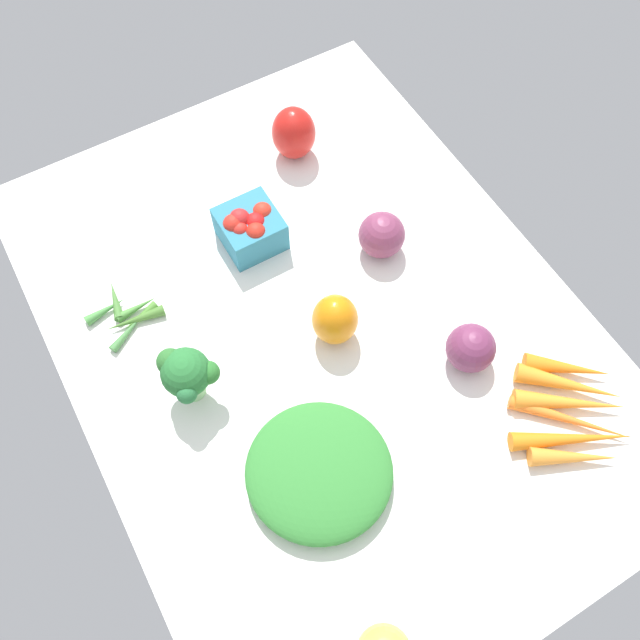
# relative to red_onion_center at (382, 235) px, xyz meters

# --- Properties ---
(tablecloth) EXTENTS (1.04, 0.76, 0.02)m
(tablecloth) POSITION_rel_red_onion_center_xyz_m (-0.08, 0.16, -0.05)
(tablecloth) COLOR white
(tablecloth) RESTS_ON ground
(red_onion_center) EXTENTS (0.08, 0.08, 0.08)m
(red_onion_center) POSITION_rel_red_onion_center_xyz_m (0.00, 0.00, 0.00)
(red_onion_center) COLOR #7F3757
(red_onion_center) RESTS_ON tablecloth
(okra_pile) EXTENTS (0.12, 0.12, 0.02)m
(okra_pile) POSITION_rel_red_onion_center_xyz_m (0.09, 0.41, -0.03)
(okra_pile) COLOR #4C8D3C
(okra_pile) RESTS_ON tablecloth
(bell_pepper_orange) EXTENTS (0.09, 0.09, 0.09)m
(bell_pepper_orange) POSITION_rel_red_onion_center_xyz_m (-0.10, 0.15, 0.01)
(bell_pepper_orange) COLOR orange
(bell_pepper_orange) RESTS_ON tablecloth
(broccoli_head) EXTENTS (0.09, 0.08, 0.11)m
(broccoli_head) POSITION_rel_red_onion_center_xyz_m (-0.08, 0.37, 0.03)
(broccoli_head) COLOR #96CE8A
(broccoli_head) RESTS_ON tablecloth
(berry_basket) EXTENTS (0.09, 0.09, 0.08)m
(berry_basket) POSITION_rel_red_onion_center_xyz_m (0.12, 0.18, 0.00)
(berry_basket) COLOR teal
(berry_basket) RESTS_ON tablecloth
(leafy_greens_clump) EXTENTS (0.28, 0.28, 0.05)m
(leafy_greens_clump) POSITION_rel_red_onion_center_xyz_m (-0.28, 0.28, -0.01)
(leafy_greens_clump) COLOR #338233
(leafy_greens_clump) RESTS_ON tablecloth
(carrot_bunch) EXTENTS (0.20, 0.21, 0.03)m
(carrot_bunch) POSITION_rel_red_onion_center_xyz_m (-0.38, -0.08, -0.02)
(carrot_bunch) COLOR orange
(carrot_bunch) RESTS_ON tablecloth
(red_onion_near_basket) EXTENTS (0.07, 0.07, 0.07)m
(red_onion_near_basket) POSITION_rel_red_onion_center_xyz_m (-0.23, -0.01, -0.00)
(red_onion_near_basket) COLOR #712F53
(red_onion_near_basket) RESTS_ON tablecloth
(bell_pepper_red) EXTENTS (0.08, 0.08, 0.10)m
(bell_pepper_red) POSITION_rel_red_onion_center_xyz_m (0.25, 0.02, 0.01)
(bell_pepper_red) COLOR red
(bell_pepper_red) RESTS_ON tablecloth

